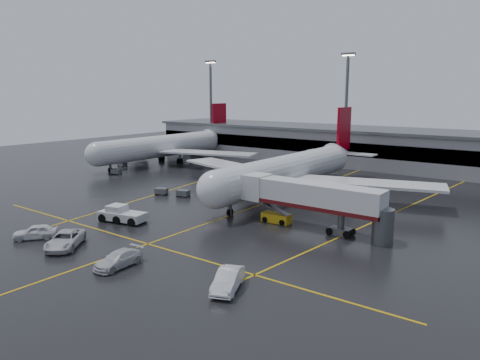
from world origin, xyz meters
The scene contains 22 objects.
ground centered at (0.00, 0.00, 0.00)m, with size 220.00×220.00×0.00m, color black.
apron_line_centre centered at (0.00, 0.00, 0.01)m, with size 0.25×90.00×0.02m, color gold.
apron_line_stop centered at (0.00, -22.00, 0.01)m, with size 60.00×0.25×0.02m, color gold.
apron_line_left centered at (-20.00, 10.00, 0.01)m, with size 0.25×70.00×0.02m, color gold.
apron_line_right centered at (18.00, 10.00, 0.01)m, with size 0.25×70.00×0.02m, color gold.
terminal centered at (0.00, 47.93, 4.32)m, with size 122.00×19.00×8.60m.
light_mast_left centered at (-45.00, 42.00, 14.47)m, with size 3.00×1.20×25.45m.
light_mast_mid centered at (-5.00, 42.00, 14.47)m, with size 3.00×1.20×25.45m.
main_airliner centered at (0.00, 9.70, 4.21)m, with size 48.80×45.60×14.10m.
second_airliner centered at (-42.00, 21.70, 4.21)m, with size 48.80×45.60×14.10m.
jet_bridge centered at (11.87, -6.00, 3.93)m, with size 19.90×3.40×6.05m.
pushback_tractor centered at (-9.56, -17.97, 0.90)m, with size 6.75×3.96×2.26m.
belt_loader centered at (6.89, -5.90, 0.60)m, with size 3.92×1.95×2.44m.
service_van_a centered at (-6.40, -28.14, 0.88)m, with size 2.91×6.31×1.75m, color silver.
service_van_b centered at (2.81, -28.24, 0.77)m, with size 2.15×5.28×1.53m, color silver.
service_van_c centered at (14.56, -25.92, 0.86)m, with size 1.83×5.24×1.73m, color white.
service_van_d centered at (-11.84, -28.51, 0.84)m, with size 1.98×4.93×1.68m, color white.
baggage_cart_a centered at (-13.23, -2.53, 0.63)m, with size 2.26×1.75×1.12m.
baggage_cart_b centered at (-17.19, -3.62, 0.63)m, with size 2.36×2.01×1.12m.
baggage_cart_c centered at (-12.22, 4.93, 0.63)m, with size 2.27×1.78×1.12m.
baggage_cart_d centered at (-45.99, 11.42, 0.63)m, with size 2.02×1.33×1.12m.
baggage_cart_e centered at (-38.91, 4.15, 0.63)m, with size 2.27×1.78×1.12m.
Camera 1 is at (37.08, -54.29, 16.63)m, focal length 33.57 mm.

